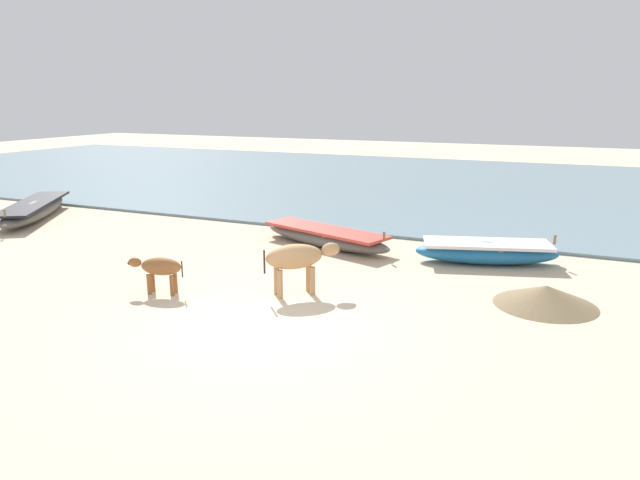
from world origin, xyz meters
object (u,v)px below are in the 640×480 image
object	(u,v)px
fishing_boat_0	(486,252)
calf_near_brown	(159,268)
fishing_boat_1	(34,210)
fishing_boat_4	(325,236)
cow_adult_tan	(297,258)

from	to	relation	value
fishing_boat_0	calf_near_brown	size ratio (longest dim) A/B	3.07
fishing_boat_1	calf_near_brown	bearing A→B (deg)	31.13
fishing_boat_1	calf_near_brown	xyz separation A→B (m)	(8.11, -4.09, 0.23)
fishing_boat_0	calf_near_brown	xyz separation A→B (m)	(-5.35, -4.62, 0.24)
fishing_boat_0	fishing_boat_1	world-z (taller)	fishing_boat_1
fishing_boat_1	fishing_boat_4	distance (m)	9.57
fishing_boat_4	cow_adult_tan	size ratio (longest dim) A/B	3.12
fishing_boat_0	fishing_boat_4	size ratio (longest dim) A/B	0.82
fishing_boat_4	cow_adult_tan	bearing A→B (deg)	-56.59
fishing_boat_0	fishing_boat_1	distance (m)	13.48
cow_adult_tan	fishing_boat_0	bearing A→B (deg)	8.20
cow_adult_tan	fishing_boat_4	bearing A→B (deg)	62.51
calf_near_brown	fishing_boat_4	bearing A→B (deg)	-122.51
cow_adult_tan	calf_near_brown	world-z (taller)	cow_adult_tan
fishing_boat_0	fishing_boat_4	distance (m)	3.91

